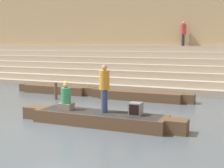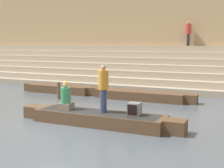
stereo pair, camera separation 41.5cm
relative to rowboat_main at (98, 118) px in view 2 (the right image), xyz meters
The scene contains 11 objects.
ground_plane 1.67m from the rowboat_main, 163.61° to the right, with size 120.00×120.00×0.00m, color #4C5660.
ghat_steps 10.48m from the rowboat_main, 98.70° to the left, with size 36.00×4.38×2.81m.
back_wall 13.08m from the rowboat_main, 97.21° to the left, with size 34.20×1.28×7.61m.
rowboat_main is the anchor object (origin of this frame).
person_standing 1.22m from the rowboat_main, 37.22° to the left, with size 0.37×0.37×1.73m.
person_rowing 1.52m from the rowboat_main, behind, with size 0.52×0.41×1.09m.
tv_set 1.43m from the rowboat_main, ahead, with size 0.43×0.45×0.44m.
moored_boat_shore 8.00m from the rowboat_main, 133.85° to the left, with size 5.10×1.11×0.46m.
moored_boat_distant 5.50m from the rowboat_main, 91.57° to the left, with size 5.57×1.11×0.46m.
mooring_post 5.87m from the rowboat_main, 138.30° to the left, with size 0.17×0.17×0.91m, color brown.
person_on_steps 12.13m from the rowboat_main, 85.55° to the left, with size 0.38×0.38×1.63m.
Camera 2 is at (6.69, -9.44, 2.92)m, focal length 50.00 mm.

